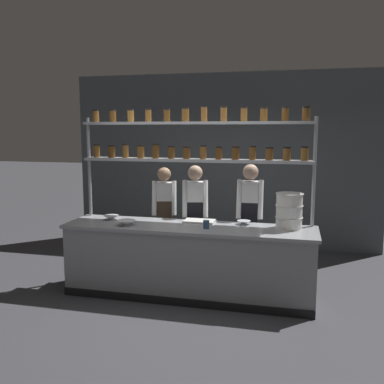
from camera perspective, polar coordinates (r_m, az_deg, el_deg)
name	(u,v)px	position (r m, az deg, el deg)	size (l,w,h in m)	color
ground_plane	(189,295)	(5.70, -0.44, -13.56)	(40.00, 40.00, 0.00)	#3D3D42
back_wall	(223,161)	(7.85, 4.15, 4.20)	(5.60, 0.12, 3.13)	#4C5156
prep_counter	(189,261)	(5.55, -0.45, -9.16)	(3.20, 0.76, 0.92)	gray
spice_shelf_unit	(195,145)	(5.62, 0.41, 6.30)	(3.08, 0.28, 2.43)	#999BA0
chef_left	(164,213)	(6.35, -3.69, -2.83)	(0.41, 0.34, 1.58)	black
chef_center	(195,215)	(6.04, 0.42, -3.04)	(0.40, 0.33, 1.63)	black
chef_right	(250,216)	(5.91, 7.70, -3.15)	(0.37, 0.30, 1.66)	black
container_stack	(289,211)	(5.37, 12.83, -2.47)	(0.34, 0.34, 0.44)	white
cutting_board	(199,221)	(5.64, 1.00, -3.90)	(0.40, 0.26, 0.02)	silver
prep_bowl_near_left	(111,218)	(5.89, -10.72, -3.37)	(0.21, 0.21, 0.06)	white
prep_bowl_center_front	(244,223)	(5.54, 6.94, -4.07)	(0.18, 0.18, 0.05)	silver
prep_bowl_center_back	(126,223)	(5.50, -8.76, -4.10)	(0.24, 0.24, 0.07)	white
serving_cup_front	(206,224)	(5.27, 1.91, -4.35)	(0.08, 0.08, 0.10)	#334C70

